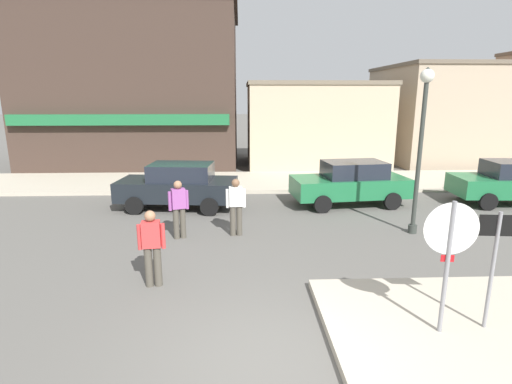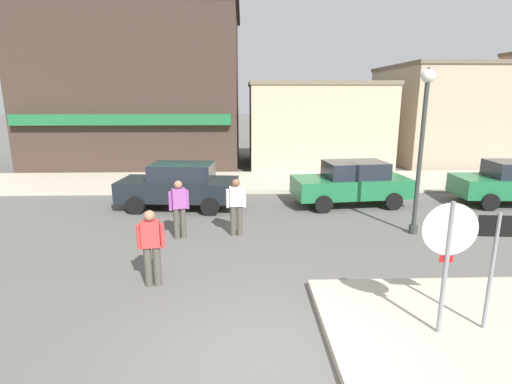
{
  "view_description": "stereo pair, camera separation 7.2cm",
  "coord_description": "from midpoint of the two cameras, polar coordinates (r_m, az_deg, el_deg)",
  "views": [
    {
      "loc": [
        -0.42,
        -5.04,
        3.82
      ],
      "look_at": [
        -0.04,
        4.5,
        1.5
      ],
      "focal_mm": 28.0,
      "sensor_mm": 36.0,
      "label": 1
    },
    {
      "loc": [
        -0.34,
        -5.04,
        3.82
      ],
      "look_at": [
        -0.04,
        4.5,
        1.5
      ],
      "focal_mm": 28.0,
      "sensor_mm": 36.0,
      "label": 2
    }
  ],
  "objects": [
    {
      "name": "pedestrian_crossing_near",
      "position": [
        8.37,
        -14.89,
        -7.47
      ],
      "size": [
        0.56,
        0.26,
        1.61
      ],
      "color": "#4C473D",
      "rests_on": "ground"
    },
    {
      "name": "ground_plane",
      "position": [
        6.33,
        1.8,
        -23.44
      ],
      "size": [
        160.0,
        160.0,
        0.0
      ],
      "primitive_type": "plane",
      "color": "#5B5954"
    },
    {
      "name": "building_storefront_left_mid",
      "position": [
        26.76,
        25.62,
        10.08
      ],
      "size": [
        7.44,
        7.76,
        5.52
      ],
      "color": "tan",
      "rests_on": "ground"
    },
    {
      "name": "pedestrian_kerb_side",
      "position": [
        11.01,
        -3.09,
        -1.91
      ],
      "size": [
        0.56,
        0.25,
        1.61
      ],
      "color": "#4C473D",
      "rests_on": "ground"
    },
    {
      "name": "lamp_post",
      "position": [
        11.68,
        22.48,
        8.41
      ],
      "size": [
        0.36,
        0.36,
        4.54
      ],
      "color": "#333833",
      "rests_on": "ground"
    },
    {
      "name": "stop_sign",
      "position": [
        6.78,
        25.54,
        -7.59
      ],
      "size": [
        0.82,
        0.1,
        2.3
      ],
      "color": "gray",
      "rests_on": "ground"
    },
    {
      "name": "one_way_sign",
      "position": [
        7.3,
        30.59,
        -8.25
      ],
      "size": [
        0.6,
        0.08,
        2.1
      ],
      "color": "gray",
      "rests_on": "ground"
    },
    {
      "name": "parked_car_nearest",
      "position": [
        13.97,
        -11.14,
        0.96
      ],
      "size": [
        4.15,
        2.17,
        1.56
      ],
      "color": "black",
      "rests_on": "ground"
    },
    {
      "name": "kerb_far",
      "position": [
        17.78,
        -0.98,
        1.5
      ],
      "size": [
        80.0,
        4.0,
        0.15
      ],
      "primitive_type": "cube",
      "color": "#B7AD99",
      "rests_on": "ground"
    },
    {
      "name": "building_storefront_left_near",
      "position": [
        22.63,
        8.11,
        9.57
      ],
      "size": [
        7.34,
        5.79,
        4.51
      ],
      "color": "tan",
      "rests_on": "ground"
    },
    {
      "name": "pedestrian_crossing_far",
      "position": [
        10.98,
        -11.16,
        -2.21
      ],
      "size": [
        0.55,
        0.33,
        1.61
      ],
      "color": "#4C473D",
      "rests_on": "ground"
    },
    {
      "name": "parked_car_second",
      "position": [
        14.53,
        13.18,
        1.34
      ],
      "size": [
        4.17,
        2.23,
        1.56
      ],
      "color": "#1E6B3D",
      "rests_on": "ground"
    },
    {
      "name": "building_corner_shop",
      "position": [
        23.73,
        -16.64,
        13.92
      ],
      "size": [
        11.17,
        7.8,
        8.31
      ],
      "color": "#3D2D26",
      "rests_on": "ground"
    }
  ]
}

